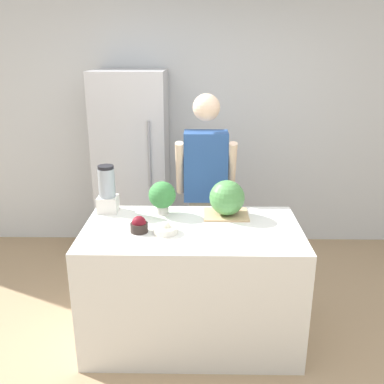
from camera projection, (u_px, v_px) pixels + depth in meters
ground_plane at (191, 374)px, 2.88m from camera, size 14.00×14.00×0.00m
wall_back at (195, 125)px, 4.52m from camera, size 8.00×0.06×2.60m
counter_island at (192, 283)px, 3.14m from camera, size 1.53×0.85×0.89m
refrigerator at (133, 167)px, 4.30m from camera, size 0.69×0.66×1.88m
person at (206, 191)px, 3.71m from camera, size 0.51×0.27×1.73m
cutting_board at (226, 214)px, 3.21m from camera, size 0.33×0.27×0.01m
watermelon at (227, 198)px, 3.15m from camera, size 0.26×0.26×0.26m
bowl_cherries at (139, 225)px, 2.91m from camera, size 0.12×0.12×0.11m
bowl_cream at (165, 229)px, 2.90m from camera, size 0.17×0.17×0.08m
blender at (107, 191)px, 3.24m from camera, size 0.15×0.15×0.36m
potted_plant at (162, 196)px, 3.20m from camera, size 0.20×0.20×0.25m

